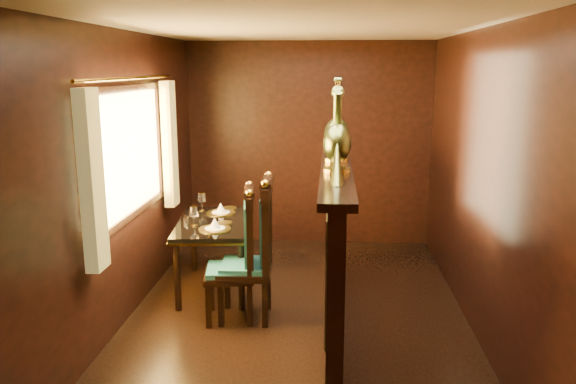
# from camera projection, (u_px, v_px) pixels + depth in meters

# --- Properties ---
(ground) EXTENTS (5.00, 5.00, 0.00)m
(ground) POSITION_uv_depth(u_px,v_px,m) (296.00, 328.00, 4.80)
(ground) COLOR black
(ground) RESTS_ON ground
(room_shell) EXTENTS (3.04, 5.04, 2.52)m
(room_shell) POSITION_uv_depth(u_px,v_px,m) (286.00, 144.00, 4.48)
(room_shell) COLOR black
(room_shell) RESTS_ON ground
(partition) EXTENTS (0.26, 2.70, 1.36)m
(partition) POSITION_uv_depth(u_px,v_px,m) (334.00, 239.00, 4.91)
(partition) COLOR black
(partition) RESTS_ON ground
(dining_table) EXTENTS (0.84, 1.26, 0.90)m
(dining_table) POSITION_uv_depth(u_px,v_px,m) (214.00, 228.00, 5.54)
(dining_table) COLOR black
(dining_table) RESTS_ON ground
(chair_left) EXTENTS (0.48, 0.52, 1.29)m
(chair_left) POSITION_uv_depth(u_px,v_px,m) (258.00, 245.00, 4.87)
(chair_left) COLOR black
(chair_left) RESTS_ON ground
(chair_right) EXTENTS (0.49, 0.51, 1.21)m
(chair_right) POSITION_uv_depth(u_px,v_px,m) (242.00, 250.00, 4.87)
(chair_right) COLOR black
(chair_right) RESTS_ON ground
(peacock_left) EXTENTS (0.23, 0.63, 0.74)m
(peacock_left) POSITION_uv_depth(u_px,v_px,m) (337.00, 126.00, 4.41)
(peacock_left) COLOR #184A31
(peacock_left) RESTS_ON partition
(peacock_right) EXTENTS (0.23, 0.62, 0.74)m
(peacock_right) POSITION_uv_depth(u_px,v_px,m) (337.00, 120.00, 4.92)
(peacock_right) COLOR #184A31
(peacock_right) RESTS_ON partition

